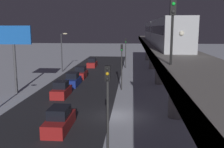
# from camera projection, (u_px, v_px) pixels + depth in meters

# --- Properties ---
(ground_plane) EXTENTS (240.00, 240.00, 0.00)m
(ground_plane) POSITION_uv_depth(u_px,v_px,m) (113.00, 115.00, 25.62)
(ground_plane) COLOR silver
(avenue_asphalt) EXTENTS (11.00, 106.87, 0.01)m
(avenue_asphalt) POSITION_uv_depth(u_px,v_px,m) (57.00, 114.00, 26.07)
(avenue_asphalt) COLOR #28282D
(avenue_asphalt) RESTS_ON ground_plane
(elevated_railway) EXTENTS (5.00, 106.87, 6.28)m
(elevated_railway) POSITION_uv_depth(u_px,v_px,m) (177.00, 62.00, 24.19)
(elevated_railway) COLOR gray
(elevated_railway) RESTS_ON ground_plane
(subway_train) EXTENTS (2.94, 36.87, 3.40)m
(subway_train) POSITION_uv_depth(u_px,v_px,m) (160.00, 31.00, 40.33)
(subway_train) COLOR #B7BABF
(subway_train) RESTS_ON elevated_railway
(rail_signal) EXTENTS (0.36, 0.41, 4.00)m
(rail_signal) POSITION_uv_depth(u_px,v_px,m) (172.00, 21.00, 15.99)
(rail_signal) COLOR black
(rail_signal) RESTS_ON elevated_railway
(sedan_red) EXTENTS (1.91, 4.34, 1.97)m
(sedan_red) POSITION_uv_depth(u_px,v_px,m) (81.00, 73.00, 44.95)
(sedan_red) COLOR #A51E1E
(sedan_red) RESTS_ON ground_plane
(sedan_red_2) EXTENTS (1.80, 4.40, 1.97)m
(sedan_red_2) POSITION_uv_depth(u_px,v_px,m) (92.00, 63.00, 57.52)
(sedan_red_2) COLOR #A51E1E
(sedan_red_2) RESTS_ON ground_plane
(sedan_red_3) EXTENTS (1.80, 4.65, 1.97)m
(sedan_red_3) POSITION_uv_depth(u_px,v_px,m) (59.00, 120.00, 21.99)
(sedan_red_3) COLOR #A51E1E
(sedan_red_3) RESTS_ON ground_plane
(sedan_blue) EXTENTS (1.80, 4.44, 1.97)m
(sedan_blue) POSITION_uv_depth(u_px,v_px,m) (73.00, 80.00, 38.93)
(sedan_blue) COLOR navy
(sedan_blue) RESTS_ON ground_plane
(sedan_red_4) EXTENTS (1.80, 4.02, 1.97)m
(sedan_red_4) POSITION_uv_depth(u_px,v_px,m) (61.00, 90.00, 32.63)
(sedan_red_4) COLOR #A51E1E
(sedan_red_4) RESTS_ON ground_plane
(traffic_light_near) EXTENTS (0.32, 0.44, 6.40)m
(traffic_light_near) POSITION_uv_depth(u_px,v_px,m) (108.00, 102.00, 15.58)
(traffic_light_near) COLOR #2D2D2D
(traffic_light_near) RESTS_ON ground_plane
(traffic_light_mid) EXTENTS (0.32, 0.44, 6.40)m
(traffic_light_mid) POSITION_uv_depth(u_px,v_px,m) (122.00, 60.00, 35.32)
(traffic_light_mid) COLOR #2D2D2D
(traffic_light_mid) RESTS_ON ground_plane
(traffic_light_far) EXTENTS (0.32, 0.44, 6.40)m
(traffic_light_far) POSITION_uv_depth(u_px,v_px,m) (126.00, 49.00, 55.07)
(traffic_light_far) COLOR #2D2D2D
(traffic_light_far) RESTS_ON ground_plane
(commercial_billboard) EXTENTS (4.80, 0.36, 8.90)m
(commercial_billboard) POSITION_uv_depth(u_px,v_px,m) (13.00, 42.00, 33.41)
(commercial_billboard) COLOR #4C4C51
(commercial_billboard) RESTS_ON ground_plane
(street_lamp_far) EXTENTS (1.35, 0.44, 7.65)m
(street_lamp_far) POSITION_uv_depth(u_px,v_px,m) (63.00, 48.00, 50.22)
(street_lamp_far) COLOR #38383D
(street_lamp_far) RESTS_ON ground_plane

